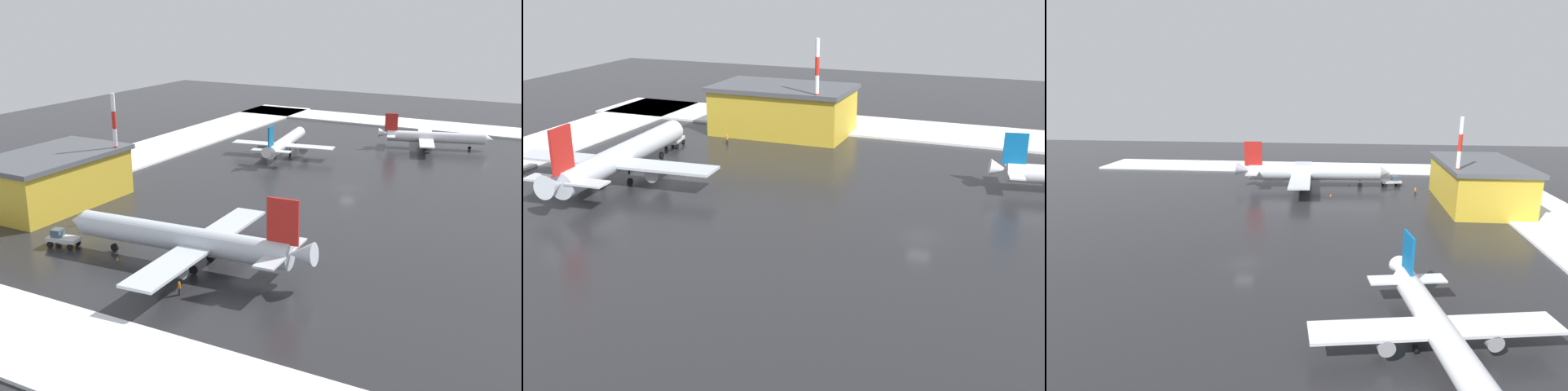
# 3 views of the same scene
# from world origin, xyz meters

# --- Properties ---
(ground_plane) EXTENTS (240.00, 240.00, 0.00)m
(ground_plane) POSITION_xyz_m (0.00, 0.00, 0.00)
(ground_plane) COLOR #232326
(snow_bank_far) EXTENTS (152.00, 16.00, 0.42)m
(snow_bank_far) POSITION_xyz_m (0.00, -50.00, 0.21)
(snow_bank_far) COLOR white
(snow_bank_far) RESTS_ON ground_plane
(airplane_parked_starboard) EXTENTS (30.29, 36.49, 10.83)m
(airplane_parked_starboard) POSITION_xyz_m (43.52, -5.27, 3.58)
(airplane_parked_starboard) COLOR silver
(airplane_parked_starboard) RESTS_ON ground_plane
(pushback_tug) EXTENTS (3.03, 4.93, 2.50)m
(pushback_tug) POSITION_xyz_m (46.41, -24.57, 1.28)
(pushback_tug) COLOR silver
(pushback_tug) RESTS_ON ground_plane
(ground_crew_mid_apron) EXTENTS (0.36, 0.36, 1.71)m
(ground_crew_mid_apron) POSITION_xyz_m (51.37, -1.02, 0.97)
(ground_crew_mid_apron) COLOR black
(ground_crew_mid_apron) RESTS_ON ground_plane
(ground_crew_by_nose_gear) EXTENTS (0.36, 0.36, 1.71)m
(ground_crew_by_nose_gear) POSITION_xyz_m (38.62, -28.80, 0.97)
(ground_crew_by_nose_gear) COLOR black
(ground_crew_by_nose_gear) RESTS_ON ground_plane
(antenna_mast) EXTENTS (0.70, 0.70, 18.12)m
(antenna_mast) POSITION_xyz_m (23.97, -33.43, 9.06)
(antenna_mast) COLOR red
(antenna_mast) RESTS_ON ground_plane
(cargo_hangar) EXTENTS (25.03, 15.06, 8.80)m
(cargo_hangar) POSITION_xyz_m (32.61, -39.90, 4.44)
(cargo_hangar) COLOR gold
(cargo_hangar) RESTS_ON ground_plane
(traffic_cone_near_nose) EXTENTS (0.36, 0.36, 0.55)m
(traffic_cone_near_nose) POSITION_xyz_m (46.68, -14.41, 0.28)
(traffic_cone_near_nose) COLOR orange
(traffic_cone_near_nose) RESTS_ON ground_plane
(traffic_cone_mid_line) EXTENTS (0.36, 0.36, 0.55)m
(traffic_cone_mid_line) POSITION_xyz_m (35.97, -10.33, 0.28)
(traffic_cone_mid_line) COLOR orange
(traffic_cone_mid_line) RESTS_ON ground_plane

